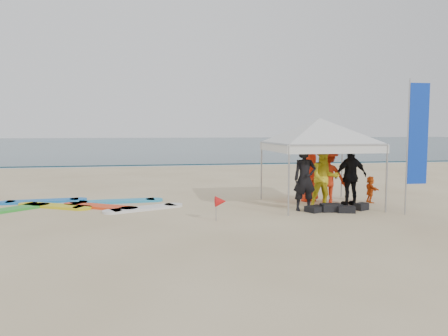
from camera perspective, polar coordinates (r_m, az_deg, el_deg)
ground at (r=10.08m, az=-0.99°, el=-8.18°), size 120.00×120.00×0.00m
ocean at (r=69.74m, az=-8.73°, el=3.20°), size 160.00×84.00×0.08m
shoreline_foam at (r=28.03m, az=-6.81°, el=0.35°), size 160.00×1.20×0.01m
person_black_a at (r=12.56m, az=10.50°, el=-1.41°), size 0.66×0.44×1.82m
person_yellow at (r=13.13m, az=12.98°, el=-1.25°), size 0.93×0.76×1.78m
person_orange_a at (r=13.64m, az=13.34°, el=-1.08°), size 1.23×0.85×1.75m
person_black_b at (r=13.72m, az=16.23°, el=-1.00°), size 1.10×0.56×1.80m
person_orange_b at (r=14.23m, az=11.15°, el=-1.18°), size 0.91×0.79×1.56m
person_seated at (r=14.51m, az=18.57°, el=-2.66°), size 0.32×0.80×0.84m
canopy_tent at (r=13.49m, az=12.39°, el=6.34°), size 4.01×4.01×3.02m
feather_flag at (r=12.86m, az=23.90°, el=3.92°), size 0.61×0.04×3.65m
marker_pennant at (r=11.03m, az=-0.44°, el=-4.40°), size 0.28×0.28×0.64m
gear_pile at (r=12.71m, az=14.28°, el=-5.11°), size 1.93×0.75×0.22m
surfboard_spread at (r=13.85m, az=-18.50°, el=-4.64°), size 5.69×2.83×0.07m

